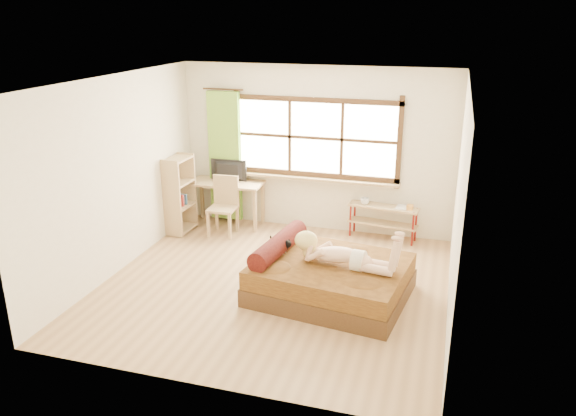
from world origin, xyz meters
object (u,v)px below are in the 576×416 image
(bed, at_px, (327,277))
(kitten, at_px, (279,245))
(desk, at_px, (227,188))
(pipe_shelf, at_px, (384,215))
(bookshelf, at_px, (180,194))
(chair, at_px, (224,202))
(woman, at_px, (343,245))

(bed, bearing_deg, kitten, -179.99)
(desk, height_order, pipe_shelf, desk)
(desk, xyz_separation_m, bookshelf, (-0.62, -0.52, -0.01))
(kitten, bearing_deg, bookshelf, 154.55)
(desk, bearing_deg, pipe_shelf, 0.66)
(bed, height_order, desk, desk)
(bed, xyz_separation_m, chair, (-2.11, 1.66, 0.28))
(desk, bearing_deg, woman, -42.83)
(woman, distance_m, pipe_shelf, 2.24)
(bed, distance_m, desk, 3.02)
(bed, xyz_separation_m, desk, (-2.20, 2.03, 0.41))
(kitten, distance_m, desk, 2.47)
(desk, bearing_deg, bed, -44.48)
(pipe_shelf, height_order, bookshelf, bookshelf)
(woman, bearing_deg, chair, 151.18)
(woman, bearing_deg, bed, 171.88)
(bed, distance_m, bookshelf, 3.23)
(pipe_shelf, bearing_deg, kitten, -110.44)
(bed, bearing_deg, chair, 149.64)
(woman, height_order, bookshelf, bookshelf)
(woman, bearing_deg, pipe_shelf, 91.62)
(kitten, height_order, desk, desk)
(desk, bearing_deg, kitten, -53.51)
(kitten, xyz_separation_m, bookshelf, (-2.15, 1.42, 0.06))
(kitten, bearing_deg, chair, 140.33)
(pipe_shelf, distance_m, bookshelf, 3.33)
(bed, distance_m, kitten, 0.76)
(desk, distance_m, chair, 0.40)
(bed, relative_size, chair, 2.17)
(woman, height_order, desk, woman)
(bed, xyz_separation_m, bookshelf, (-2.82, 1.51, 0.39))
(desk, height_order, chair, chair)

